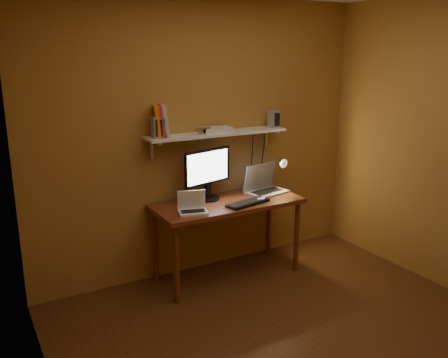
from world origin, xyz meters
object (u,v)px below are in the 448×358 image
wall_shelf (217,134)px  router (216,130)px  desk (228,210)px  monitor (208,172)px  keyboard (248,203)px  laptop (263,185)px  desk_lamp (278,169)px  mouse (261,199)px  speaker_right (274,119)px  shelf_camera (205,131)px  netbook (192,206)px  speaker_left (158,127)px

wall_shelf → router: router is taller
desk → wall_shelf: 0.72m
monitor → keyboard: (0.25, -0.32, -0.26)m
laptop → desk_lamp: desk_lamp is taller
mouse → speaker_right: speaker_right is taller
keyboard → shelf_camera: (-0.28, 0.30, 0.65)m
wall_shelf → desk_lamp: bearing=-5.9°
laptop → netbook: 0.91m
netbook → desk_lamp: desk_lamp is taller
wall_shelf → monitor: (-0.13, -0.04, -0.34)m
netbook → speaker_right: speaker_right is taller
netbook → mouse: netbook is taller
desk → monitor: bearing=129.3°
wall_shelf → netbook: size_ratio=4.92×
shelf_camera → wall_shelf: bearing=19.9°
wall_shelf → shelf_camera: 0.18m
speaker_left → desk_lamp: bearing=0.2°
laptop → shelf_camera: (-0.63, 0.04, 0.58)m
monitor → keyboard: bearing=-66.2°
desk → router: size_ratio=4.99×
desk_lamp → speaker_right: 0.50m
speaker_left → speaker_right: (1.23, 0.02, -0.01)m
keyboard → speaker_left: (-0.71, 0.34, 0.71)m
desk_lamp → desk: bearing=-169.2°
desk_lamp → shelf_camera: bearing=179.4°
desk → speaker_left: (-0.59, 0.18, 0.80)m
desk_lamp → keyboard: bearing=-152.0°
wall_shelf → laptop: wall_shelf is taller
desk → monitor: (-0.13, 0.16, 0.35)m
speaker_right → wall_shelf: bearing=168.1°
netbook → router: router is taller
desk_lamp → shelf_camera: (-0.82, 0.01, 0.45)m
monitor → speaker_right: speaker_right is taller
monitor → netbook: 0.46m
desk_lamp → netbook: bearing=-167.4°
mouse → router: (-0.30, 0.33, 0.63)m
wall_shelf → monitor: wall_shelf is taller
netbook → speaker_right: 1.28m
laptop → router: size_ratio=1.51×
keyboard → router: (-0.14, 0.35, 0.64)m
keyboard → speaker_left: 1.06m
speaker_right → shelf_camera: (-0.80, -0.06, -0.05)m
keyboard → mouse: (0.16, 0.02, 0.01)m
desk → keyboard: size_ratio=3.24×
laptop → speaker_right: size_ratio=2.62×
shelf_camera → mouse: bearing=-32.4°
desk → shelf_camera: bearing=140.3°
desk_lamp → router: (-0.68, 0.06, 0.44)m
wall_shelf → router: (-0.02, -0.01, 0.04)m
speaker_right → keyboard: bearing=-157.5°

